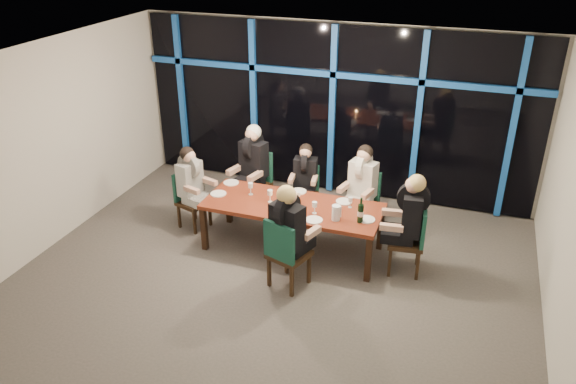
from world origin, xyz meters
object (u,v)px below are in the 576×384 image
at_px(chair_near_mid, 285,251).
at_px(chair_far_right, 363,197).
at_px(water_pitcher, 336,213).
at_px(chair_far_left, 256,178).
at_px(chair_end_left, 189,196).
at_px(diner_far_left, 252,157).
at_px(chair_end_right, 413,236).
at_px(diner_end_right, 409,210).
at_px(diner_far_right, 362,177).
at_px(chair_far_mid, 306,189).
at_px(diner_near_mid, 289,221).
at_px(diner_far_mid, 305,171).
at_px(diner_end_left, 191,176).
at_px(wine_bottle, 361,213).
at_px(dining_table, 293,209).

bearing_deg(chair_near_mid, chair_far_right, -89.37).
bearing_deg(water_pitcher, chair_far_left, 131.11).
xyz_separation_m(chair_end_left, diner_far_left, (0.77, 0.77, 0.48)).
bearing_deg(chair_end_right, water_pitcher, -85.47).
bearing_deg(chair_far_left, diner_end_right, -6.97).
bearing_deg(chair_end_left, diner_far_right, -56.88).
height_order(chair_far_mid, diner_near_mid, diner_near_mid).
bearing_deg(diner_far_mid, diner_near_mid, -86.20).
height_order(diner_far_left, diner_end_right, diner_far_left).
relative_size(diner_far_mid, diner_far_right, 0.90).
distance_m(chair_end_right, chair_near_mid, 1.81).
relative_size(chair_end_left, diner_end_left, 1.03).
bearing_deg(chair_near_mid, chair_end_right, -129.66).
relative_size(diner_far_left, diner_near_mid, 1.01).
relative_size(chair_end_right, wine_bottle, 2.77).
height_order(dining_table, diner_end_right, diner_end_right).
height_order(dining_table, water_pitcher, water_pitcher).
height_order(chair_end_left, water_pitcher, water_pitcher).
bearing_deg(chair_far_right, diner_far_left, -164.60).
relative_size(chair_end_right, diner_far_left, 1.00).
height_order(diner_far_right, diner_near_mid, diner_near_mid).
xyz_separation_m(diner_end_right, water_pitcher, (-0.96, -0.20, -0.11)).
xyz_separation_m(diner_far_mid, diner_end_left, (-1.58, -0.87, 0.05)).
bearing_deg(diner_far_left, water_pitcher, -19.42).
bearing_deg(diner_near_mid, chair_far_right, -89.34).
relative_size(chair_end_left, diner_far_mid, 1.09).
bearing_deg(chair_end_right, diner_far_right, -140.51).
height_order(chair_far_right, diner_far_left, diner_far_left).
xyz_separation_m(chair_far_mid, chair_far_right, (0.98, -0.10, 0.06)).
distance_m(diner_end_right, wine_bottle, 0.66).
bearing_deg(diner_end_left, water_pitcher, -80.69).
bearing_deg(chair_near_mid, chair_far_left, -39.79).
bearing_deg(diner_far_mid, chair_near_mid, -87.47).
bearing_deg(water_pitcher, diner_far_mid, 111.54).
bearing_deg(chair_near_mid, water_pitcher, -104.87).
height_order(chair_far_mid, diner_far_right, diner_far_right).
distance_m(chair_end_right, water_pitcher, 1.11).
xyz_separation_m(dining_table, diner_far_right, (0.82, 0.88, 0.26)).
height_order(chair_near_mid, diner_end_right, diner_end_right).
xyz_separation_m(diner_far_left, water_pitcher, (1.72, -1.14, -0.14)).
relative_size(diner_far_right, diner_end_right, 0.96).
height_order(chair_far_right, diner_far_mid, diner_far_mid).
distance_m(diner_far_right, diner_end_left, 2.64).
xyz_separation_m(chair_far_left, diner_end_right, (2.66, -1.02, 0.39)).
height_order(chair_near_mid, diner_far_left, diner_far_left).
distance_m(diner_end_left, wine_bottle, 2.76).
relative_size(dining_table, chair_far_mid, 2.95).
distance_m(diner_far_mid, diner_end_right, 2.06).
relative_size(chair_near_mid, diner_end_left, 1.14).
height_order(chair_end_left, diner_near_mid, diner_near_mid).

